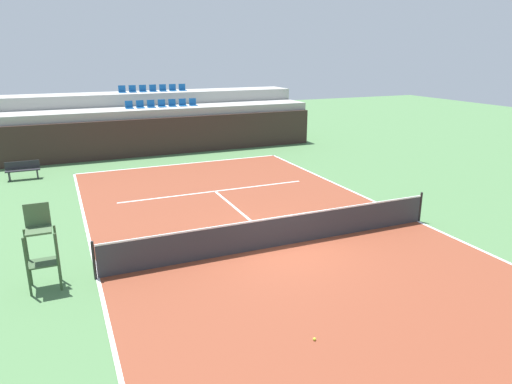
{
  "coord_description": "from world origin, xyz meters",
  "views": [
    {
      "loc": [
        -6.01,
        -11.92,
        5.81
      ],
      "look_at": [
        0.03,
        2.0,
        1.2
      ],
      "focal_mm": 32.52,
      "sensor_mm": 36.0,
      "label": 1
    }
  ],
  "objects": [
    {
      "name": "tennis_net",
      "position": [
        0.0,
        0.0,
        0.51
      ],
      "size": [
        11.08,
        0.08,
        1.07
      ],
      "color": "black",
      "rests_on": "court_surface"
    },
    {
      "name": "stands_tier_upper",
      "position": [
        0.0,
        18.49,
        1.67
      ],
      "size": [
        18.3,
        2.4,
        3.34
      ],
      "primitive_type": "cube",
      "color": "#9E9E99",
      "rests_on": "ground_plane"
    },
    {
      "name": "court_surface",
      "position": [
        0.0,
        0.0,
        0.01
      ],
      "size": [
        11.0,
        24.0,
        0.01
      ],
      "primitive_type": "cube",
      "color": "brown",
      "rests_on": "ground_plane"
    },
    {
      "name": "baseline_far",
      "position": [
        0.0,
        11.95,
        0.01
      ],
      "size": [
        11.0,
        0.1,
        0.0
      ],
      "primitive_type": "cube",
      "color": "white",
      "rests_on": "court_surface"
    },
    {
      "name": "ground_plane",
      "position": [
        0.0,
        0.0,
        0.0
      ],
      "size": [
        80.0,
        80.0,
        0.0
      ],
      "primitive_type": "plane",
      "color": "#477042"
    },
    {
      "name": "service_line_far",
      "position": [
        0.0,
        6.4,
        0.01
      ],
      "size": [
        8.26,
        0.1,
        0.0
      ],
      "primitive_type": "cube",
      "color": "white",
      "rests_on": "court_surface"
    },
    {
      "name": "seating_row_upper",
      "position": [
        -0.0,
        18.58,
        3.47
      ],
      "size": [
        4.3,
        0.44,
        0.44
      ],
      "color": "#145193",
      "rests_on": "stands_tier_upper"
    },
    {
      "name": "sideline_left",
      "position": [
        -5.45,
        0.0,
        0.01
      ],
      "size": [
        0.1,
        24.0,
        0.0
      ],
      "primitive_type": "cube",
      "color": "white",
      "rests_on": "court_surface"
    },
    {
      "name": "seating_row_lower",
      "position": [
        -0.0,
        16.18,
        2.74
      ],
      "size": [
        4.3,
        0.44,
        0.44
      ],
      "color": "#145193",
      "rests_on": "stands_tier_lower"
    },
    {
      "name": "tennis_ball_0",
      "position": [
        -1.55,
        -4.72,
        0.04
      ],
      "size": [
        0.07,
        0.07,
        0.07
      ],
      "primitive_type": "sphere",
      "color": "#CCE033",
      "rests_on": "court_surface"
    },
    {
      "name": "umpire_chair",
      "position": [
        -6.7,
        0.06,
        1.19
      ],
      "size": [
        0.76,
        0.66,
        2.2
      ],
      "color": "#334C2D",
      "rests_on": "ground_plane"
    },
    {
      "name": "back_wall",
      "position": [
        0.0,
        14.74,
        1.08
      ],
      "size": [
        18.3,
        0.3,
        2.16
      ],
      "primitive_type": "cube",
      "color": "#33231E",
      "rests_on": "ground_plane"
    },
    {
      "name": "player_bench",
      "position": [
        -7.68,
        11.96,
        0.51
      ],
      "size": [
        1.5,
        0.4,
        0.85
      ],
      "color": "#232328",
      "rests_on": "ground_plane"
    },
    {
      "name": "sideline_right",
      "position": [
        5.45,
        0.0,
        0.01
      ],
      "size": [
        0.1,
        24.0,
        0.0
      ],
      "primitive_type": "cube",
      "color": "white",
      "rests_on": "court_surface"
    },
    {
      "name": "centre_service_line",
      "position": [
        0.0,
        3.2,
        0.01
      ],
      "size": [
        0.1,
        6.4,
        0.0
      ],
      "primitive_type": "cube",
      "color": "white",
      "rests_on": "court_surface"
    },
    {
      "name": "stands_tier_lower",
      "position": [
        0.0,
        16.09,
        1.31
      ],
      "size": [
        18.3,
        2.4,
        2.61
      ],
      "primitive_type": "cube",
      "color": "#9E9E99",
      "rests_on": "ground_plane"
    }
  ]
}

